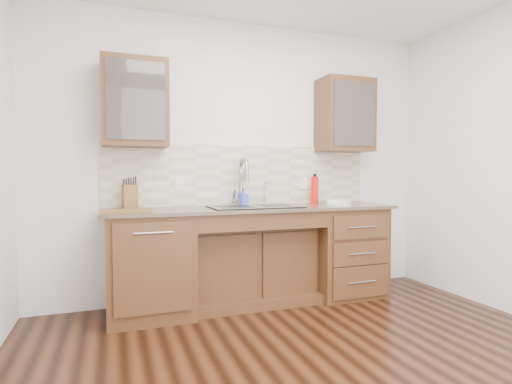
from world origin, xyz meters
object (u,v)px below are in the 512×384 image
object	(u,v)px
soap_bottle	(243,197)
cutting_board	(127,211)
knife_block	(130,196)
plate	(339,205)
water_bottle	(315,190)

from	to	relation	value
soap_bottle	cutting_board	bearing A→B (deg)	177.90
knife_block	soap_bottle	bearing A→B (deg)	-7.04
knife_block	cutting_board	distance (m)	0.37
plate	knife_block	distance (m)	1.97
soap_bottle	knife_block	xyz separation A→B (m)	(-1.04, 0.03, 0.02)
knife_block	cutting_board	world-z (taller)	knife_block
soap_bottle	cutting_board	xyz separation A→B (m)	(-1.08, -0.32, -0.08)
water_bottle	soap_bottle	bearing A→B (deg)	-178.45
water_bottle	cutting_board	distance (m)	1.91
soap_bottle	cutting_board	size ratio (longest dim) A/B	0.44
plate	cutting_board	world-z (taller)	cutting_board
plate	cutting_board	bearing A→B (deg)	-178.48
soap_bottle	water_bottle	bearing A→B (deg)	-16.87
water_bottle	plate	world-z (taller)	water_bottle
soap_bottle	plate	xyz separation A→B (m)	(0.90, -0.26, -0.08)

